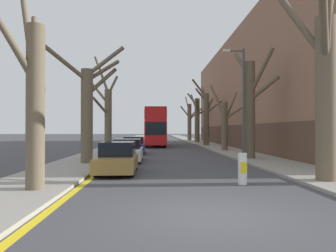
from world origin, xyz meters
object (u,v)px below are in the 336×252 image
(street_tree_left_0, at_px, (33,94))
(street_tree_left_1, at_px, (88,107))
(lamp_post, at_px, (242,97))
(parked_car_2, at_px, (134,146))
(street_tree_right_2, at_px, (225,122))
(street_tree_left_2, at_px, (107,115))
(parked_car_0, at_px, (118,158))
(street_tree_right_5, at_px, (190,120))
(street_tree_right_0, at_px, (325,85))
(parked_car_1, at_px, (127,151))
(street_tree_right_4, at_px, (197,117))
(street_tree_right_3, at_px, (206,116))
(street_tree_right_1, at_px, (250,106))
(traffic_bollard, at_px, (243,169))

(street_tree_left_0, bearing_deg, street_tree_left_1, 89.47)
(street_tree_left_1, xyz_separation_m, lamp_post, (9.57, 2.45, 0.81))
(street_tree_left_0, distance_m, parked_car_2, 16.81)
(street_tree_left_0, height_order, street_tree_right_2, street_tree_left_0)
(street_tree_left_2, distance_m, parked_car_0, 13.20)
(lamp_post, bearing_deg, street_tree_right_5, 88.95)
(street_tree_left_2, height_order, street_tree_right_0, street_tree_left_2)
(parked_car_0, xyz_separation_m, parked_car_1, (0.00, 5.48, -0.01))
(street_tree_right_4, distance_m, lamp_post, 28.47)
(street_tree_right_5, bearing_deg, street_tree_left_0, -101.87)
(street_tree_right_3, bearing_deg, street_tree_right_4, 89.12)
(street_tree_right_1, bearing_deg, parked_car_0, -141.77)
(street_tree_left_2, height_order, parked_car_1, street_tree_left_2)
(parked_car_2, bearing_deg, traffic_bollard, -72.13)
(street_tree_left_2, bearing_deg, street_tree_left_0, -89.55)
(street_tree_right_1, distance_m, lamp_post, 0.89)
(street_tree_right_4, xyz_separation_m, parked_car_0, (-8.24, -34.58, -3.27))
(street_tree_right_1, xyz_separation_m, street_tree_right_4, (0.13, 28.18, 0.35))
(street_tree_right_2, bearing_deg, lamp_post, -95.08)
(street_tree_right_0, bearing_deg, street_tree_left_0, -172.77)
(street_tree_right_2, relative_size, parked_car_2, 1.57)
(street_tree_right_4, bearing_deg, parked_car_0, -103.41)
(street_tree_left_0, relative_size, street_tree_right_3, 0.81)
(street_tree_right_0, distance_m, street_tree_right_1, 9.67)
(street_tree_right_5, bearing_deg, parked_car_0, -100.36)
(street_tree_right_4, distance_m, street_tree_right_5, 10.10)
(parked_car_2, bearing_deg, street_tree_right_3, 58.60)
(street_tree_left_0, distance_m, street_tree_left_1, 8.25)
(street_tree_right_3, xyz_separation_m, street_tree_right_4, (0.14, 9.41, 0.18))
(street_tree_right_1, height_order, street_tree_right_2, street_tree_right_1)
(street_tree_left_2, bearing_deg, traffic_bollard, -65.76)
(parked_car_2, bearing_deg, street_tree_right_2, 21.59)
(street_tree_right_3, xyz_separation_m, street_tree_right_5, (0.07, 19.51, 0.05))
(street_tree_left_1, bearing_deg, street_tree_left_0, -90.53)
(parked_car_2, xyz_separation_m, lamp_post, (7.46, -5.78, 3.46))
(street_tree_right_2, bearing_deg, traffic_bollard, -100.22)
(street_tree_left_2, height_order, street_tree_right_2, street_tree_left_2)
(street_tree_right_0, distance_m, traffic_bollard, 4.41)
(street_tree_right_3, relative_size, traffic_bollard, 7.23)
(street_tree_left_0, height_order, street_tree_right_4, street_tree_right_4)
(street_tree_right_5, bearing_deg, street_tree_right_4, -89.56)
(street_tree_right_2, distance_m, traffic_bollard, 18.96)
(street_tree_right_2, distance_m, street_tree_right_4, 19.44)
(street_tree_right_5, relative_size, lamp_post, 1.12)
(street_tree_right_0, height_order, lamp_post, street_tree_right_0)
(street_tree_left_1, height_order, street_tree_right_4, street_tree_right_4)
(street_tree_left_1, distance_m, parked_car_1, 3.85)
(traffic_bollard, bearing_deg, lamp_post, 75.01)
(street_tree_right_0, distance_m, parked_car_1, 12.28)
(parked_car_1, distance_m, parked_car_2, 6.42)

